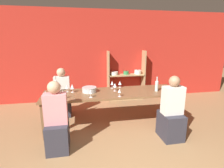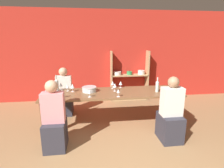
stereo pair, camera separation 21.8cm
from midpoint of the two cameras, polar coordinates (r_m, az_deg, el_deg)
name	(u,v)px [view 1 (the left image)]	position (r m, az deg, el deg)	size (l,w,h in m)	color
wall_back_red	(100,56)	(5.40, -5.08, 9.05)	(8.80, 0.06, 2.70)	red
shelf_unit	(126,82)	(5.47, 3.34, 0.62)	(1.16, 0.30, 1.52)	tan
dining_table	(113,96)	(3.71, -1.39, -3.83)	(2.89, 0.83, 0.76)	brown
mixing_bowl	(89,89)	(3.72, -9.10, -1.77)	(0.31, 0.31, 0.11)	#B7BABC
wine_bottle_green	(157,85)	(3.82, 12.83, -0.42)	(0.07, 0.07, 0.31)	#B2C6C1
wine_bottle_dark	(56,85)	(3.89, -19.42, -0.46)	(0.08, 0.08, 0.35)	#B2C6C1
wine_glass_white_a	(120,91)	(3.37, 0.62, -2.36)	(0.07, 0.07, 0.15)	white
wine_glass_red_a	(91,92)	(3.35, -8.83, -2.64)	(0.07, 0.07, 0.15)	white
wine_glass_white_b	(115,86)	(3.73, -0.72, -0.52)	(0.08, 0.08, 0.17)	white
wine_glass_white_c	(46,94)	(3.52, -22.55, -2.92)	(0.08, 0.08, 0.14)	white
wine_glass_white_d	(72,87)	(3.76, -14.50, -0.88)	(0.08, 0.08, 0.18)	white
wine_glass_white_e	(63,93)	(3.39, -17.52, -2.79)	(0.08, 0.08, 0.17)	white
wine_glass_red_b	(60,86)	(4.00, -18.19, -0.50)	(0.07, 0.07, 0.15)	white
wine_glass_red_c	(120,83)	(4.02, 1.06, 0.30)	(0.08, 0.08, 0.15)	white
wine_glass_red_d	(112,83)	(3.92, -1.53, 0.27)	(0.07, 0.07, 0.18)	white
wine_glass_red_e	(67,87)	(3.83, -16.11, -0.95)	(0.07, 0.07, 0.16)	white
person_near_a	(171,116)	(3.46, 17.09, -9.91)	(0.37, 0.46, 1.21)	#2D2D38
person_far_a	(63,98)	(4.50, -17.10, -4.40)	(0.36, 0.45, 1.18)	#2D2D38
person_near_b	(57,125)	(3.14, -19.47, -12.61)	(0.36, 0.45, 1.20)	#2D2D38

